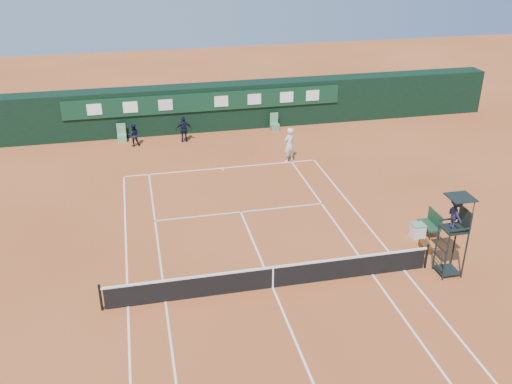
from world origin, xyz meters
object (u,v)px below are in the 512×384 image
cooler (418,230)px  player (289,145)px  tennis_net (273,277)px  player_bench (432,222)px  umpire_chair (455,219)px

cooler → player: (-3.26, 9.68, 0.70)m
cooler → player: size_ratio=0.31×
tennis_net → cooler: (7.24, 2.37, -0.18)m
tennis_net → player_bench: size_ratio=10.75×
player_bench → tennis_net: bearing=-162.7°
player → cooler: bearing=79.4°
tennis_net → umpire_chair: umpire_chair is taller
player_bench → player: size_ratio=0.59×
cooler → player: 10.23m
umpire_chair → player_bench: bearing=73.4°
cooler → umpire_chair: bearing=-93.7°
tennis_net → umpire_chair: bearing=-4.5°
player_bench → cooler: (-0.72, -0.12, -0.27)m
umpire_chair → cooler: bearing=86.3°
umpire_chair → player_bench: size_ratio=2.85×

